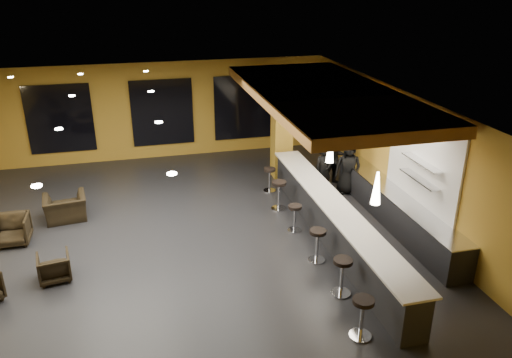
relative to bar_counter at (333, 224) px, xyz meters
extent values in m
cube|color=black|center=(-3.65, 1.00, -0.55)|extent=(12.00, 13.00, 0.10)
cube|color=black|center=(-3.65, 1.00, 3.05)|extent=(12.00, 13.00, 0.10)
cube|color=#A37824|center=(-3.65, 7.55, 1.25)|extent=(12.00, 0.10, 3.50)
cube|color=#A37824|center=(2.40, 1.00, 1.25)|extent=(0.10, 13.00, 3.50)
cube|color=#935F2B|center=(0.35, 2.00, 2.86)|extent=(3.60, 8.00, 0.28)
cube|color=black|center=(-7.15, 7.44, 1.20)|extent=(2.20, 0.06, 2.40)
cube|color=black|center=(-3.65, 7.44, 1.20)|extent=(2.20, 0.06, 2.40)
cube|color=black|center=(-0.65, 7.44, 1.20)|extent=(2.20, 0.06, 2.40)
cube|color=white|center=(2.31, 0.00, 1.50)|extent=(0.06, 3.20, 2.40)
cube|color=black|center=(0.00, 0.00, 0.00)|extent=(0.60, 8.00, 1.00)
cube|color=beige|center=(0.00, 0.00, 0.52)|extent=(0.78, 8.10, 0.05)
cube|color=black|center=(2.00, 0.50, -0.07)|extent=(0.70, 6.00, 0.86)
cube|color=silver|center=(2.00, 0.50, 0.39)|extent=(0.72, 6.00, 0.03)
cube|color=silver|center=(2.17, -0.20, 1.10)|extent=(0.30, 1.50, 0.03)
cube|color=silver|center=(2.17, -0.20, 1.55)|extent=(0.30, 1.50, 0.03)
cube|color=olive|center=(0.00, 4.60, 1.25)|extent=(0.60, 0.60, 3.50)
cone|color=white|center=(0.00, -2.00, 1.85)|extent=(0.20, 0.20, 0.70)
cone|color=white|center=(0.00, 0.50, 1.85)|extent=(0.20, 0.20, 0.70)
cone|color=white|center=(0.00, 3.00, 1.85)|extent=(0.20, 0.20, 0.70)
imported|color=black|center=(0.84, 2.92, 0.26)|extent=(0.59, 0.42, 1.53)
imported|color=black|center=(1.47, 3.46, 0.41)|extent=(0.95, 0.78, 1.82)
imported|color=black|center=(1.60, 2.77, 0.34)|extent=(0.94, 0.76, 1.67)
imported|color=black|center=(-6.70, -0.06, -0.18)|extent=(0.78, 0.79, 0.63)
imported|color=black|center=(-7.90, 1.90, -0.13)|extent=(0.80, 0.82, 0.75)
imported|color=black|center=(-6.74, 2.96, -0.14)|extent=(1.22, 1.10, 0.72)
cylinder|color=silver|center=(-0.86, -3.50, -0.48)|extent=(0.43, 0.43, 0.03)
cylinder|color=silver|center=(-0.86, -3.50, -0.10)|extent=(0.08, 0.08, 0.76)
cylinder|color=black|center=(-0.86, -3.50, 0.31)|extent=(0.41, 0.41, 0.09)
cylinder|color=silver|center=(-0.68, -2.15, -0.48)|extent=(0.43, 0.43, 0.03)
cylinder|color=silver|center=(-0.68, -2.15, -0.10)|extent=(0.08, 0.08, 0.76)
cylinder|color=black|center=(-0.68, -2.15, 0.31)|extent=(0.41, 0.41, 0.09)
cylinder|color=silver|center=(-0.72, -0.76, -0.48)|extent=(0.42, 0.42, 0.03)
cylinder|color=silver|center=(-0.72, -0.76, -0.11)|extent=(0.07, 0.07, 0.73)
cylinder|color=black|center=(-0.72, -0.76, 0.28)|extent=(0.40, 0.40, 0.08)
cylinder|color=silver|center=(-0.77, 0.79, -0.49)|extent=(0.38, 0.38, 0.03)
cylinder|color=silver|center=(-0.77, 0.79, -0.15)|extent=(0.07, 0.07, 0.66)
cylinder|color=black|center=(-0.77, 0.79, 0.21)|extent=(0.36, 0.36, 0.08)
cylinder|color=silver|center=(-0.80, 2.16, -0.48)|extent=(0.44, 0.44, 0.03)
cylinder|color=silver|center=(-0.80, 2.16, -0.09)|extent=(0.08, 0.08, 0.77)
cylinder|color=black|center=(-0.80, 2.16, 0.32)|extent=(0.42, 0.42, 0.09)
cylinder|color=silver|center=(-0.72, 3.46, -0.49)|extent=(0.39, 0.39, 0.03)
cylinder|color=silver|center=(-0.72, 3.46, -0.14)|extent=(0.07, 0.07, 0.68)
cylinder|color=black|center=(-0.72, 3.46, 0.23)|extent=(0.37, 0.37, 0.08)
camera|label=1|loc=(-4.64, -10.39, 5.92)|focal=35.00mm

